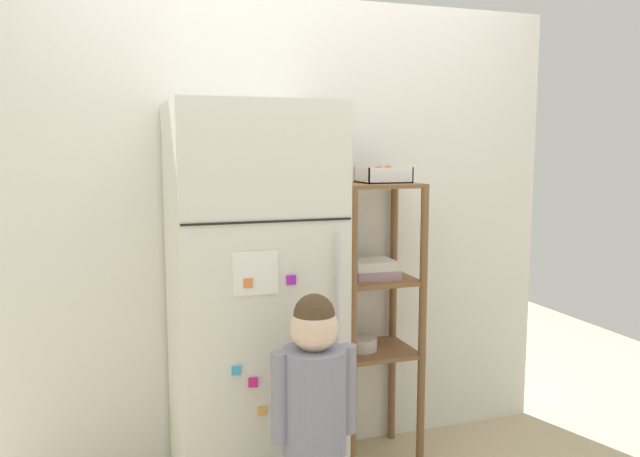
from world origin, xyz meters
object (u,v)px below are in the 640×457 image
fruit_bin (383,175)px  pantry_shelf_unit (373,297)px  child_standing (314,400)px  refrigerator (253,303)px

fruit_bin → pantry_shelf_unit: bearing=-171.7°
child_standing → pantry_shelf_unit: (0.50, 0.62, 0.20)m
refrigerator → child_standing: (0.10, -0.51, -0.24)m
child_standing → pantry_shelf_unit: 0.82m
child_standing → pantry_shelf_unit: size_ratio=0.74×
child_standing → fruit_bin: bearing=49.3°
child_standing → pantry_shelf_unit: bearing=51.4°
refrigerator → fruit_bin: bearing=10.5°
child_standing → fruit_bin: 1.12m
child_standing → refrigerator: bearing=101.3°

